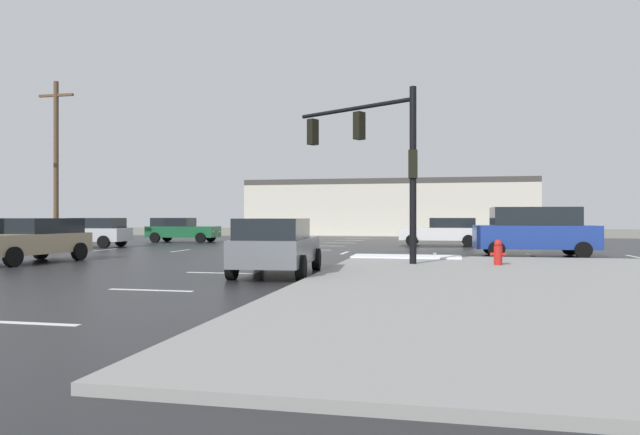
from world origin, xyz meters
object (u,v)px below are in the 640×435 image
object	(u,v)px
suv_blue	(534,230)
sedan_silver	(89,232)
utility_pole_far	(56,160)
sedan_white	(443,231)
sedan_grey	(277,245)
sedan_tan	(32,239)
traffic_signal_mast	(378,148)
fire_hydrant	(498,252)
sedan_green	(181,229)

from	to	relation	value
suv_blue	sedan_silver	size ratio (longest dim) A/B	1.06
sedan_silver	utility_pole_far	xyz separation A→B (m)	(-3.11, 1.44, 4.10)
sedan_white	utility_pole_far	distance (m)	22.61
sedan_silver	sedan_white	distance (m)	19.52
sedan_grey	sedan_tan	world-z (taller)	same
traffic_signal_mast	sedan_white	world-z (taller)	traffic_signal_mast
fire_hydrant	sedan_green	size ratio (longest dim) A/B	0.17
traffic_signal_mast	sedan_green	distance (m)	21.20
traffic_signal_mast	utility_pole_far	distance (m)	22.06
sedan_green	sedan_white	bearing A→B (deg)	-6.94
sedan_tan	sedan_green	bearing A→B (deg)	-166.79
suv_blue	sedan_grey	distance (m)	12.63
sedan_green	utility_pole_far	world-z (taller)	utility_pole_far
sedan_white	traffic_signal_mast	bearing A→B (deg)	81.42
sedan_white	sedan_tan	bearing A→B (deg)	46.98
sedan_white	sedan_tan	size ratio (longest dim) A/B	0.98
sedan_grey	utility_pole_far	bearing A→B (deg)	46.33
sedan_white	utility_pole_far	xyz separation A→B (m)	(-21.88, -3.95, 4.10)
suv_blue	utility_pole_far	distance (m)	26.17
utility_pole_far	sedan_white	bearing A→B (deg)	10.23
suv_blue	sedan_grey	bearing A→B (deg)	-133.08
traffic_signal_mast	sedan_silver	size ratio (longest dim) A/B	1.23
sedan_grey	fire_hydrant	bearing A→B (deg)	-66.84
sedan_green	sedan_white	world-z (taller)	same
traffic_signal_mast	utility_pole_far	size ratio (longest dim) A/B	0.60
fire_hydrant	utility_pole_far	bearing A→B (deg)	155.91
fire_hydrant	sedan_grey	size ratio (longest dim) A/B	0.17
sedan_white	suv_blue	bearing A→B (deg)	114.30
fire_hydrant	suv_blue	distance (m)	6.57
fire_hydrant	sedan_silver	xyz separation A→B (m)	(-20.39, 9.07, 0.32)
fire_hydrant	sedan_green	bearing A→B (deg)	139.15
suv_blue	sedan_white	bearing A→B (deg)	111.62
utility_pole_far	suv_blue	bearing A→B (deg)	-9.52
traffic_signal_mast	sedan_tan	xyz separation A→B (m)	(-12.24, -1.40, -3.10)
fire_hydrant	sedan_white	distance (m)	14.55
suv_blue	sedan_white	xyz separation A→B (m)	(-3.65, 8.23, -0.24)
sedan_silver	sedan_grey	world-z (taller)	same
fire_hydrant	sedan_white	size ratio (longest dim) A/B	0.17
sedan_green	sedan_silver	bearing A→B (deg)	-109.76
fire_hydrant	sedan_silver	bearing A→B (deg)	156.02
traffic_signal_mast	sedan_silver	bearing A→B (deg)	3.11
sedan_white	sedan_tan	world-z (taller)	same
sedan_tan	utility_pole_far	distance (m)	14.14
sedan_tan	sedan_silver	bearing A→B (deg)	-150.69
sedan_silver	sedan_grey	size ratio (longest dim) A/B	0.99
sedan_green	sedan_silver	xyz separation A→B (m)	(-2.11, -6.73, 0.00)
suv_blue	sedan_tan	size ratio (longest dim) A/B	1.05
sedan_grey	utility_pole_far	size ratio (longest dim) A/B	0.49
fire_hydrant	suv_blue	world-z (taller)	suv_blue
traffic_signal_mast	sedan_white	xyz separation A→B (m)	(2.19, 13.85, -3.10)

